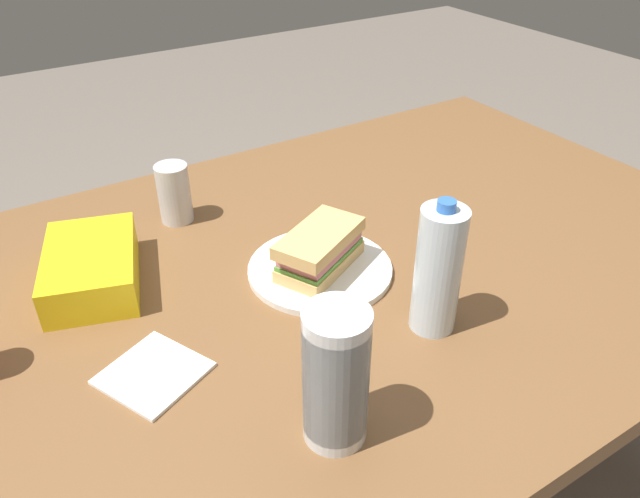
# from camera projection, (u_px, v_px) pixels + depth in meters

# --- Properties ---
(dining_table) EXTENTS (1.67, 1.06, 0.72)m
(dining_table) POSITION_uv_depth(u_px,v_px,m) (329.00, 297.00, 1.17)
(dining_table) COLOR brown
(dining_table) RESTS_ON ground_plane
(paper_plate) EXTENTS (0.26, 0.26, 0.01)m
(paper_plate) POSITION_uv_depth(u_px,v_px,m) (320.00, 269.00, 1.11)
(paper_plate) COLOR white
(paper_plate) RESTS_ON dining_table
(sandwich) EXTENTS (0.20, 0.17, 0.08)m
(sandwich) POSITION_uv_depth(u_px,v_px,m) (320.00, 249.00, 1.08)
(sandwich) COLOR #DBB26B
(sandwich) RESTS_ON paper_plate
(chip_bag) EXTENTS (0.21, 0.26, 0.07)m
(chip_bag) POSITION_uv_depth(u_px,v_px,m) (92.00, 267.00, 1.06)
(chip_bag) COLOR yellow
(chip_bag) RESTS_ON dining_table
(water_bottle_tall) EXTENTS (0.07, 0.07, 0.23)m
(water_bottle_tall) POSITION_uv_depth(u_px,v_px,m) (438.00, 270.00, 0.93)
(water_bottle_tall) COLOR silver
(water_bottle_tall) RESTS_ON dining_table
(plastic_cup_stack) EXTENTS (0.08, 0.08, 0.20)m
(plastic_cup_stack) POSITION_uv_depth(u_px,v_px,m) (336.00, 377.00, 0.75)
(plastic_cup_stack) COLOR silver
(plastic_cup_stack) RESTS_ON dining_table
(soda_can_silver) EXTENTS (0.07, 0.07, 0.12)m
(soda_can_silver) POSITION_uv_depth(u_px,v_px,m) (174.00, 193.00, 1.23)
(soda_can_silver) COLOR silver
(soda_can_silver) RESTS_ON dining_table
(paper_napkin) EXTENTS (0.17, 0.17, 0.01)m
(paper_napkin) POSITION_uv_depth(u_px,v_px,m) (153.00, 373.00, 0.90)
(paper_napkin) COLOR white
(paper_napkin) RESTS_ON dining_table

